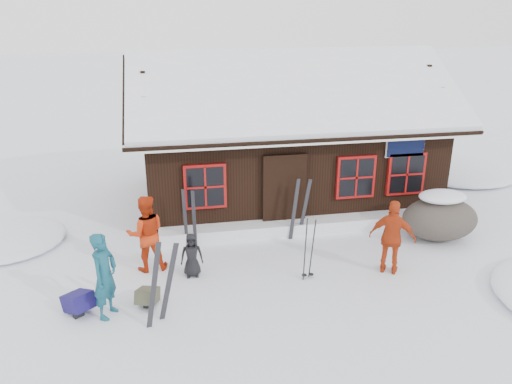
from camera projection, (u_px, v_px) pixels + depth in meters
ground at (270, 281)px, 10.63m from camera, size 120.00×120.00×0.00m
mountain_hut at (284, 146)px, 14.93m from camera, size 8.90×6.09×4.42m
snow_drift at (308, 225)px, 12.90m from camera, size 7.60×0.60×0.35m
snow_mounds at (318, 237)px, 12.64m from camera, size 20.60×13.20×0.48m
skier_teal at (105, 276)px, 9.16m from camera, size 0.63×0.73×1.69m
skier_orange_left at (146, 233)px, 10.82m from camera, size 0.90×0.74×1.73m
skier_orange_right at (392, 237)px, 10.69m from camera, size 1.05×0.86×1.68m
skier_crouched at (192, 255)px, 10.67m from camera, size 0.50×0.34×0.99m
boulder at (440, 217)px, 12.41m from camera, size 1.90×1.43×1.12m
ski_pair_left at (161, 284)px, 9.00m from camera, size 0.68×0.28×1.64m
ski_pair_mid at (190, 220)px, 11.87m from camera, size 0.31×0.23×1.53m
ski_pair_right at (299, 210)px, 12.38m from camera, size 0.56×0.15×1.60m
ski_poles at (309, 250)px, 10.51m from camera, size 0.25×0.13×1.42m
backpack_blue at (79, 305)px, 9.49m from camera, size 0.70×0.73×0.32m
backpack_olive at (148, 299)px, 9.74m from camera, size 0.50×0.58×0.27m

